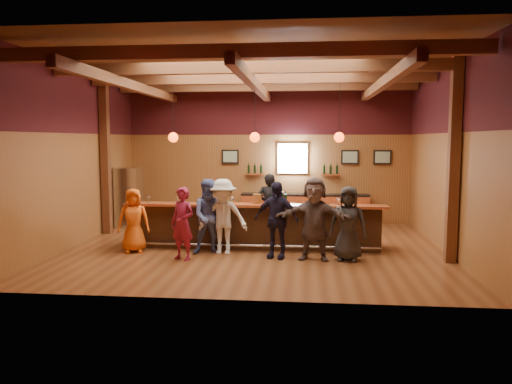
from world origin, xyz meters
TOP-DOWN VIEW (x-y plane):
  - room at (0.00, 0.06)m, footprint 9.04×9.00m
  - bar_counter at (0.02, 0.15)m, footprint 6.30×1.07m
  - back_bar_cabinet at (1.20, 3.72)m, footprint 4.00×0.52m
  - window at (0.80, 3.95)m, footprint 0.95×0.09m
  - framed_pictures at (1.67, 3.94)m, footprint 5.35×0.05m
  - wine_shelves at (0.80, 3.88)m, footprint 3.00×0.18m
  - pendant_lights at (0.00, 0.00)m, footprint 4.24×0.24m
  - stainless_fridge at (-4.10, 2.60)m, footprint 0.70×0.70m
  - customer_orange at (-2.80, -0.70)m, footprint 0.84×0.67m
  - customer_redvest at (-1.46, -1.32)m, footprint 0.70×0.60m
  - customer_denim at (-0.97, -0.71)m, footprint 0.98×0.85m
  - customer_white at (-0.67, -0.71)m, footprint 1.13×0.66m
  - customer_navy at (0.58, -0.97)m, footprint 1.08×0.65m
  - customer_brown at (1.43, -1.06)m, footprint 1.76×0.77m
  - customer_dark at (2.16, -1.05)m, footprint 0.87×0.64m
  - bartender at (0.25, 1.36)m, footprint 0.65×0.43m
  - ice_bucket at (0.07, -0.08)m, footprint 0.21×0.21m
  - bottle_a at (0.65, -0.02)m, footprint 0.08×0.08m
  - bottle_b at (0.75, -0.05)m, footprint 0.07×0.07m
  - glass_a at (-2.60, -0.12)m, footprint 0.07×0.07m
  - glass_b at (-1.83, -0.20)m, footprint 0.08×0.08m
  - glass_c at (-1.26, -0.15)m, footprint 0.09×0.09m
  - glass_d at (-1.22, -0.22)m, footprint 0.09×0.09m
  - glass_e at (-0.52, -0.21)m, footprint 0.08×0.08m
  - glass_f at (0.58, -0.15)m, footprint 0.09×0.09m
  - glass_g at (1.46, -0.10)m, footprint 0.09×0.09m
  - glass_h at (1.99, -0.16)m, footprint 0.08×0.08m

SIDE VIEW (x-z plane):
  - back_bar_cabinet at x=1.20m, z-range 0.00..0.95m
  - bar_counter at x=0.02m, z-range -0.03..1.08m
  - customer_orange at x=-2.80m, z-range 0.00..1.51m
  - customer_redvest at x=-1.46m, z-range 0.00..1.61m
  - customer_dark at x=2.16m, z-range 0.00..1.64m
  - customer_navy at x=0.58m, z-range 0.00..1.73m
  - bartender at x=0.25m, z-range 0.00..1.74m
  - customer_denim at x=-0.97m, z-range 0.00..1.75m
  - customer_white at x=-0.67m, z-range 0.00..1.75m
  - stainless_fridge at x=-4.10m, z-range 0.00..1.80m
  - customer_brown at x=1.43m, z-range 0.00..1.83m
  - ice_bucket at x=0.07m, z-range 1.11..1.34m
  - glass_a at x=-2.60m, z-range 1.15..1.31m
  - glass_b at x=-1.83m, z-range 1.15..1.32m
  - bottle_b at x=0.75m, z-range 1.08..1.39m
  - glass_e at x=-0.52m, z-range 1.15..1.33m
  - glass_h at x=1.99m, z-range 1.15..1.33m
  - glass_g at x=1.46m, z-range 1.15..1.35m
  - glass_d at x=-1.22m, z-range 1.15..1.35m
  - glass_f at x=0.58m, z-range 1.15..1.35m
  - glass_c at x=-1.26m, z-range 1.15..1.35m
  - bottle_a at x=0.65m, z-range 1.07..1.46m
  - wine_shelves at x=0.80m, z-range 1.47..1.77m
  - window at x=0.80m, z-range 1.57..2.52m
  - framed_pictures at x=1.67m, z-range 1.88..2.33m
  - pendant_lights at x=0.00m, z-range 2.02..3.39m
  - room at x=0.00m, z-range 0.95..5.47m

